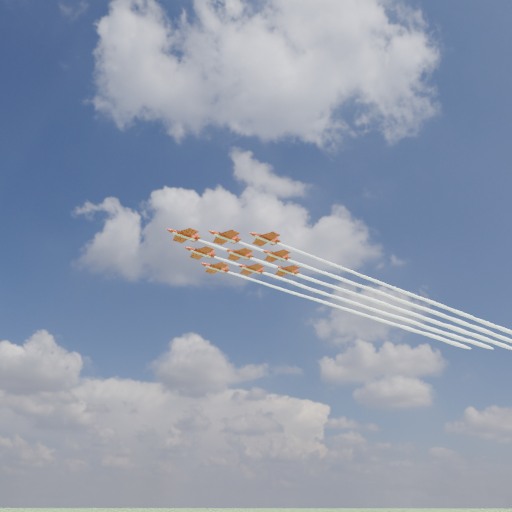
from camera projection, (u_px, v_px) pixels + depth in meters
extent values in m
cylinder|color=#AE1F09|center=(184.00, 235.00, 144.99)|extent=(6.63, 6.45, 1.12)
cone|color=#AE1F09|center=(169.00, 230.00, 142.16)|extent=(2.24, 2.22, 1.12)
cone|color=#AE1F09|center=(198.00, 240.00, 147.64)|extent=(1.80, 1.79, 1.02)
ellipsoid|color=black|center=(178.00, 232.00, 144.06)|extent=(2.17, 2.13, 0.73)
cube|color=#AE1F09|center=(185.00, 236.00, 145.25)|extent=(8.84, 9.00, 0.14)
cube|color=#AE1F09|center=(196.00, 239.00, 147.25)|extent=(3.57, 3.62, 0.12)
cube|color=#AE1F09|center=(197.00, 237.00, 147.77)|extent=(1.27, 1.23, 1.83)
cube|color=silver|center=(184.00, 237.00, 144.76)|extent=(6.13, 5.95, 0.12)
cylinder|color=#AE1F09|center=(225.00, 237.00, 145.93)|extent=(6.63, 6.45, 1.12)
cone|color=#AE1F09|center=(210.00, 232.00, 143.10)|extent=(2.24, 2.22, 1.12)
cone|color=#AE1F09|center=(238.00, 242.00, 148.59)|extent=(1.80, 1.79, 1.02)
ellipsoid|color=black|center=(219.00, 233.00, 145.00)|extent=(2.17, 2.13, 0.73)
cube|color=#AE1F09|center=(226.00, 238.00, 146.19)|extent=(8.84, 9.00, 0.14)
cube|color=#AE1F09|center=(236.00, 241.00, 148.19)|extent=(3.57, 3.62, 0.12)
cube|color=#AE1F09|center=(236.00, 238.00, 148.71)|extent=(1.27, 1.23, 1.83)
cube|color=silver|center=(225.00, 238.00, 145.70)|extent=(6.13, 5.95, 0.12)
cylinder|color=#AE1F09|center=(201.00, 253.00, 155.06)|extent=(6.63, 6.45, 1.12)
cone|color=#AE1F09|center=(187.00, 248.00, 152.23)|extent=(2.24, 2.22, 1.12)
cone|color=#AE1F09|center=(213.00, 257.00, 157.71)|extent=(1.80, 1.79, 1.02)
ellipsoid|color=black|center=(195.00, 249.00, 154.13)|extent=(2.17, 2.13, 0.73)
cube|color=#AE1F09|center=(202.00, 253.00, 155.32)|extent=(8.84, 9.00, 0.14)
cube|color=#AE1F09|center=(212.00, 256.00, 157.32)|extent=(3.57, 3.62, 0.12)
cube|color=#AE1F09|center=(212.00, 254.00, 157.84)|extent=(1.27, 1.23, 1.83)
cube|color=silver|center=(201.00, 254.00, 154.83)|extent=(6.13, 5.95, 0.12)
cylinder|color=#AE1F09|center=(265.00, 239.00, 146.88)|extent=(6.63, 6.45, 1.12)
cone|color=#AE1F09|center=(251.00, 233.00, 144.05)|extent=(2.24, 2.22, 1.12)
cone|color=#AE1F09|center=(277.00, 243.00, 149.53)|extent=(1.80, 1.79, 1.02)
ellipsoid|color=black|center=(259.00, 235.00, 145.95)|extent=(2.17, 2.13, 0.73)
cube|color=#AE1F09|center=(266.00, 239.00, 147.14)|extent=(8.84, 9.00, 0.14)
cube|color=#AE1F09|center=(275.00, 243.00, 149.14)|extent=(3.57, 3.62, 0.12)
cube|color=#AE1F09|center=(276.00, 240.00, 149.66)|extent=(1.27, 1.23, 1.83)
cube|color=silver|center=(265.00, 240.00, 146.65)|extent=(6.13, 5.95, 0.12)
cylinder|color=#AE1F09|center=(239.00, 254.00, 156.00)|extent=(6.63, 6.45, 1.12)
cone|color=#AE1F09|center=(225.00, 249.00, 153.18)|extent=(2.24, 2.22, 1.12)
cone|color=#AE1F09|center=(251.00, 258.00, 158.66)|extent=(1.80, 1.79, 1.02)
ellipsoid|color=black|center=(233.00, 251.00, 155.07)|extent=(2.17, 2.13, 0.73)
cube|color=#AE1F09|center=(240.00, 255.00, 156.26)|extent=(8.84, 9.00, 0.14)
cube|color=#AE1F09|center=(249.00, 258.00, 158.26)|extent=(3.57, 3.62, 0.12)
cube|color=#AE1F09|center=(249.00, 255.00, 158.78)|extent=(1.27, 1.23, 1.83)
cube|color=silver|center=(239.00, 255.00, 155.78)|extent=(6.13, 5.95, 0.12)
cylinder|color=#AE1F09|center=(215.00, 268.00, 165.13)|extent=(6.63, 6.45, 1.12)
cone|color=#AE1F09|center=(202.00, 264.00, 162.30)|extent=(2.24, 2.22, 1.12)
cone|color=#AE1F09|center=(227.00, 272.00, 167.79)|extent=(1.80, 1.79, 1.02)
ellipsoid|color=black|center=(210.00, 265.00, 164.20)|extent=(2.17, 2.13, 0.73)
cube|color=#AE1F09|center=(217.00, 268.00, 165.39)|extent=(8.84, 9.00, 0.14)
cube|color=#AE1F09|center=(225.00, 271.00, 167.39)|extent=(3.57, 3.62, 0.12)
cube|color=#AE1F09|center=(226.00, 269.00, 167.91)|extent=(1.27, 1.23, 1.83)
cube|color=silver|center=(215.00, 269.00, 164.90)|extent=(6.13, 5.95, 0.12)
cylinder|color=#AE1F09|center=(276.00, 256.00, 156.95)|extent=(6.63, 6.45, 1.12)
cone|color=#AE1F09|center=(264.00, 251.00, 154.12)|extent=(2.24, 2.22, 1.12)
cone|color=#AE1F09|center=(288.00, 260.00, 159.60)|extent=(1.80, 1.79, 1.02)
ellipsoid|color=black|center=(271.00, 252.00, 156.02)|extent=(2.17, 2.13, 0.73)
cube|color=#AE1F09|center=(277.00, 256.00, 157.21)|extent=(8.84, 9.00, 0.14)
cube|color=#AE1F09|center=(286.00, 259.00, 159.21)|extent=(3.57, 3.62, 0.12)
cube|color=#AE1F09|center=(286.00, 257.00, 159.73)|extent=(1.27, 1.23, 1.83)
cube|color=silver|center=(276.00, 257.00, 156.72)|extent=(6.13, 5.95, 0.12)
cylinder|color=#AE1F09|center=(251.00, 269.00, 166.07)|extent=(6.63, 6.45, 1.12)
cone|color=#AE1F09|center=(239.00, 265.00, 163.25)|extent=(2.24, 2.22, 1.12)
cone|color=#AE1F09|center=(262.00, 273.00, 168.73)|extent=(1.80, 1.79, 1.02)
ellipsoid|color=black|center=(246.00, 266.00, 165.15)|extent=(2.17, 2.13, 0.73)
cube|color=#AE1F09|center=(252.00, 270.00, 166.33)|extent=(8.84, 9.00, 0.14)
cube|color=#AE1F09|center=(260.00, 272.00, 168.34)|extent=(3.57, 3.62, 0.12)
cube|color=#AE1F09|center=(261.00, 270.00, 168.86)|extent=(1.27, 1.23, 1.83)
cube|color=silver|center=(251.00, 271.00, 165.85)|extent=(6.13, 5.95, 0.12)
cylinder|color=#AE1F09|center=(286.00, 270.00, 167.02)|extent=(6.63, 6.45, 1.12)
cone|color=#AE1F09|center=(275.00, 266.00, 164.19)|extent=(2.24, 2.22, 1.12)
cone|color=#AE1F09|center=(297.00, 274.00, 169.68)|extent=(1.80, 1.79, 1.02)
ellipsoid|color=black|center=(281.00, 268.00, 166.09)|extent=(2.17, 2.13, 0.73)
cube|color=#AE1F09|center=(287.00, 271.00, 167.28)|extent=(8.84, 9.00, 0.14)
cube|color=#AE1F09|center=(295.00, 274.00, 169.28)|extent=(3.57, 3.62, 0.12)
cube|color=#AE1F09|center=(295.00, 271.00, 169.80)|extent=(1.27, 1.23, 1.83)
cube|color=silver|center=(286.00, 272.00, 166.79)|extent=(6.13, 5.95, 0.12)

